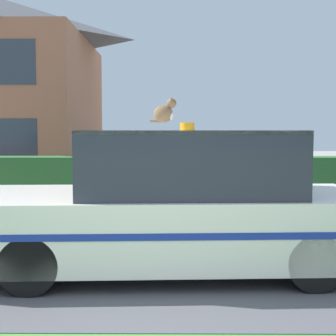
% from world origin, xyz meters
% --- Properties ---
extents(road_strip, '(28.00, 5.81, 0.01)m').
position_xyz_m(road_strip, '(0.00, 3.86, 0.01)').
color(road_strip, '#4C4C51').
rests_on(road_strip, ground).
extents(garden_hedge, '(8.87, 0.86, 1.05)m').
position_xyz_m(garden_hedge, '(0.13, 8.36, 0.53)').
color(garden_hedge, '#2D662D').
rests_on(garden_hedge, ground).
extents(police_car, '(4.65, 2.05, 1.71)m').
position_xyz_m(police_car, '(0.19, 2.73, 0.77)').
color(police_car, black).
rests_on(police_car, road_strip).
extents(cat, '(0.30, 0.21, 0.28)m').
position_xyz_m(cat, '(0.08, 2.56, 1.83)').
color(cat, brown).
rests_on(cat, police_car).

